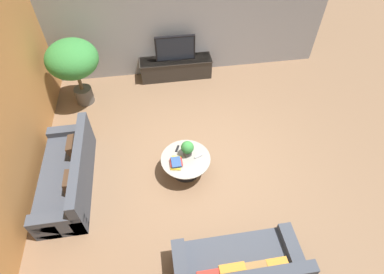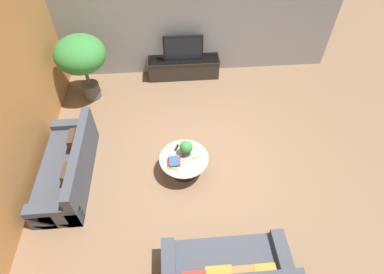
# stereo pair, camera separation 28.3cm
# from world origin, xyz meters

# --- Properties ---
(ground_plane) EXTENTS (24.00, 24.00, 0.00)m
(ground_plane) POSITION_xyz_m (0.00, 0.00, 0.00)
(ground_plane) COLOR brown
(back_wall_stone) EXTENTS (7.40, 0.12, 3.00)m
(back_wall_stone) POSITION_xyz_m (0.00, 3.26, 1.50)
(back_wall_stone) COLOR #939399
(back_wall_stone) RESTS_ON ground
(side_wall_left) EXTENTS (0.12, 7.40, 3.00)m
(side_wall_left) POSITION_xyz_m (-3.26, 0.20, 1.50)
(side_wall_left) COLOR #B2753D
(side_wall_left) RESTS_ON ground
(media_console) EXTENTS (1.86, 0.50, 0.52)m
(media_console) POSITION_xyz_m (-0.18, 2.94, 0.27)
(media_console) COLOR #2D2823
(media_console) RESTS_ON ground
(television) EXTENTS (0.99, 0.13, 0.65)m
(television) POSITION_xyz_m (-0.18, 2.94, 0.84)
(television) COLOR black
(television) RESTS_ON media_console
(coffee_table) EXTENTS (0.94, 0.94, 0.43)m
(coffee_table) POSITION_xyz_m (-0.37, -0.22, 0.30)
(coffee_table) COLOR black
(coffee_table) RESTS_ON ground
(couch_by_wall) EXTENTS (0.84, 2.15, 0.84)m
(couch_by_wall) POSITION_xyz_m (-2.55, -0.16, 0.28)
(couch_by_wall) COLOR #3D424C
(couch_by_wall) RESTS_ON ground
(couch_near_entry) EXTENTS (1.87, 0.84, 0.84)m
(couch_near_entry) POSITION_xyz_m (0.12, -2.26, 0.29)
(couch_near_entry) COLOR #3D424C
(couch_near_entry) RESTS_ON ground
(potted_palm_tall) EXTENTS (1.13, 1.13, 1.60)m
(potted_palm_tall) POSITION_xyz_m (-2.49, 2.27, 1.14)
(potted_palm_tall) COLOR #514C47
(potted_palm_tall) RESTS_ON ground
(potted_plant_tabletop) EXTENTS (0.24, 0.24, 0.32)m
(potted_plant_tabletop) POSITION_xyz_m (-0.32, -0.12, 0.60)
(potted_plant_tabletop) COLOR #514C47
(potted_plant_tabletop) RESTS_ON coffee_table
(book_stack) EXTENTS (0.24, 0.35, 0.08)m
(book_stack) POSITION_xyz_m (-0.56, -0.32, 0.47)
(book_stack) COLOR gold
(book_stack) RESTS_ON coffee_table
(remote_black) EXTENTS (0.10, 0.16, 0.02)m
(remote_black) POSITION_xyz_m (-0.50, 0.04, 0.44)
(remote_black) COLOR black
(remote_black) RESTS_ON coffee_table
(remote_silver) EXTENTS (0.16, 0.09, 0.02)m
(remote_silver) POSITION_xyz_m (-0.13, -0.21, 0.44)
(remote_silver) COLOR gray
(remote_silver) RESTS_ON coffee_table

